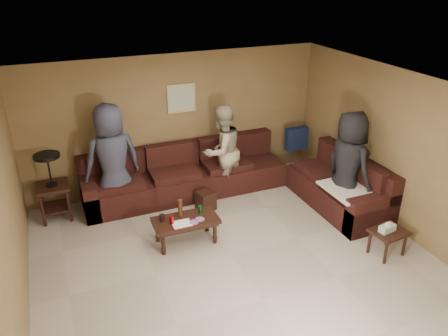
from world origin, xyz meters
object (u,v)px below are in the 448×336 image
(waste_bin, at_px, (206,200))
(sectional_sofa, at_px, (239,182))
(side_table_right, at_px, (388,233))
(person_left, at_px, (113,160))
(coffee_table, at_px, (185,222))
(person_middle, at_px, (222,151))
(end_table_left, at_px, (52,186))
(person_right, at_px, (348,165))

(waste_bin, bearing_deg, sectional_sofa, 10.67)
(side_table_right, xyz_separation_m, waste_bin, (-1.98, 2.24, -0.19))
(sectional_sofa, distance_m, person_left, 2.23)
(sectional_sofa, bearing_deg, coffee_table, -144.22)
(side_table_right, xyz_separation_m, person_middle, (-1.49, 2.69, 0.49))
(person_left, relative_size, person_middle, 1.13)
(end_table_left, distance_m, person_right, 4.83)
(sectional_sofa, bearing_deg, person_left, 169.31)
(end_table_left, height_order, person_middle, person_middle)
(side_table_right, distance_m, person_left, 4.43)
(person_left, relative_size, person_right, 1.05)
(side_table_right, xyz_separation_m, person_right, (0.11, 1.19, 0.56))
(end_table_left, height_order, person_right, person_right)
(end_table_left, xyz_separation_m, side_table_right, (4.39, -2.93, -0.25))
(sectional_sofa, distance_m, coffee_table, 1.62)
(coffee_table, relative_size, person_middle, 0.59)
(side_table_right, bearing_deg, sectional_sofa, 118.72)
(coffee_table, relative_size, side_table_right, 1.81)
(end_table_left, xyz_separation_m, person_right, (4.50, -1.74, 0.31))
(sectional_sofa, xyz_separation_m, coffee_table, (-1.31, -0.95, 0.03))
(coffee_table, relative_size, waste_bin, 2.98)
(side_table_right, bearing_deg, waste_bin, 131.49)
(sectional_sofa, height_order, side_table_right, sectional_sofa)
(waste_bin, distance_m, person_middle, 0.95)
(person_left, bearing_deg, waste_bin, 150.58)
(sectional_sofa, relative_size, person_middle, 2.75)
(waste_bin, relative_size, person_right, 0.18)
(end_table_left, distance_m, side_table_right, 5.28)
(waste_bin, height_order, person_middle, person_middle)
(person_middle, relative_size, person_right, 0.92)
(side_table_right, distance_m, waste_bin, 3.00)
(person_right, bearing_deg, side_table_right, 168.14)
(end_table_left, relative_size, person_middle, 0.69)
(waste_bin, distance_m, person_right, 2.46)
(waste_bin, xyz_separation_m, person_right, (2.09, -1.05, 0.75))
(sectional_sofa, xyz_separation_m, person_right, (1.41, -1.18, 0.59))
(person_right, bearing_deg, end_table_left, 62.40)
(end_table_left, bearing_deg, person_middle, -4.78)
(side_table_right, distance_m, person_right, 1.32)
(waste_bin, bearing_deg, person_left, 159.69)
(waste_bin, relative_size, person_middle, 0.20)
(waste_bin, bearing_deg, coffee_table, -127.60)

